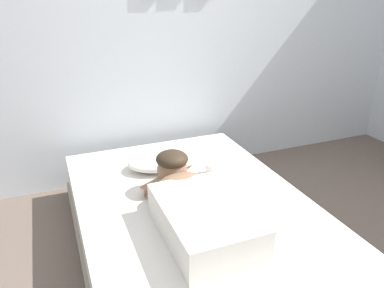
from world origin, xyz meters
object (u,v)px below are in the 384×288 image
(person_lying, at_px, (194,204))
(cell_phone, at_px, (184,241))
(pillow, at_px, (164,160))
(coffee_cup, at_px, (212,169))
(bed, at_px, (195,227))

(person_lying, height_order, cell_phone, person_lying)
(pillow, bearing_deg, cell_phone, -101.51)
(pillow, distance_m, coffee_cup, 0.35)
(bed, height_order, pillow, pillow)
(bed, relative_size, cell_phone, 14.51)
(bed, xyz_separation_m, pillow, (-0.02, 0.53, 0.23))
(cell_phone, bearing_deg, person_lying, 51.59)
(cell_phone, bearing_deg, bed, 58.10)
(coffee_cup, bearing_deg, person_lying, -124.50)
(pillow, distance_m, person_lying, 0.70)
(bed, bearing_deg, cell_phone, -121.90)
(pillow, relative_size, person_lying, 0.57)
(bed, height_order, cell_phone, cell_phone)
(bed, xyz_separation_m, coffee_cup, (0.25, 0.31, 0.21))
(cell_phone, bearing_deg, pillow, 78.49)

